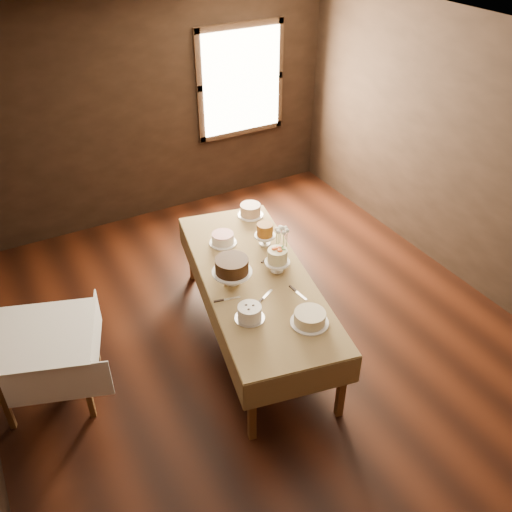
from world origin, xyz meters
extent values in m
cube|color=black|center=(0.00, 0.00, 0.00)|extent=(5.00, 6.00, 0.01)
cube|color=beige|center=(0.00, 0.00, 2.80)|extent=(5.00, 6.00, 0.01)
cube|color=black|center=(0.00, 3.00, 1.40)|extent=(5.00, 0.02, 2.80)
cube|color=black|center=(2.50, 0.00, 1.40)|extent=(0.02, 6.00, 2.80)
cube|color=#FFEABF|center=(1.30, 2.94, 1.60)|extent=(1.10, 0.05, 1.30)
cube|color=#513016|center=(-0.64, -0.89, 0.35)|extent=(0.07, 0.07, 0.69)
cube|color=#513016|center=(-0.19, 1.35, 0.35)|extent=(0.07, 0.07, 0.69)
cube|color=#513016|center=(0.13, -1.04, 0.35)|extent=(0.07, 0.07, 0.69)
cube|color=#513016|center=(0.58, 1.20, 0.35)|extent=(0.07, 0.07, 0.69)
cube|color=#513016|center=(-0.03, 0.16, 0.73)|extent=(1.36, 2.53, 0.04)
cube|color=tan|center=(-0.03, 0.16, 0.76)|extent=(1.43, 2.60, 0.01)
cube|color=#513016|center=(-2.35, 0.18, 0.33)|extent=(0.06, 0.06, 0.65)
cube|color=#513016|center=(-2.14, 0.80, 0.33)|extent=(0.06, 0.06, 0.65)
cube|color=#513016|center=(-1.73, -0.03, 0.33)|extent=(0.06, 0.06, 0.65)
cube|color=#513016|center=(-1.52, 0.59, 0.33)|extent=(0.06, 0.06, 0.65)
cube|color=#513016|center=(-1.93, 0.38, 0.67)|extent=(0.96, 0.96, 0.04)
cube|color=white|center=(-1.93, 0.38, 0.70)|extent=(1.06, 1.06, 0.01)
cylinder|color=white|center=(0.45, 1.14, 0.77)|extent=(0.28, 0.28, 0.01)
cylinder|color=#D1AF8B|center=(0.45, 1.14, 0.83)|extent=(0.25, 0.25, 0.12)
cylinder|color=white|center=(-0.05, 0.79, 0.77)|extent=(0.28, 0.28, 0.01)
cylinder|color=white|center=(-0.05, 0.79, 0.82)|extent=(0.31, 0.31, 0.09)
cylinder|color=white|center=(0.31, 0.57, 0.82)|extent=(0.21, 0.21, 0.12)
cylinder|color=#9D5916|center=(0.31, 0.57, 0.95)|extent=(0.21, 0.21, 0.12)
cylinder|color=white|center=(-0.26, 0.18, 0.83)|extent=(0.37, 0.37, 0.14)
cylinder|color=#391F0B|center=(-0.26, 0.18, 0.96)|extent=(0.35, 0.35, 0.13)
cylinder|color=white|center=(0.19, 0.13, 0.82)|extent=(0.24, 0.24, 0.12)
cylinder|color=beige|center=(0.19, 0.13, 0.94)|extent=(0.24, 0.24, 0.13)
cylinder|color=silver|center=(-0.36, -0.34, 0.77)|extent=(0.26, 0.26, 0.01)
cylinder|color=white|center=(-0.36, -0.34, 0.83)|extent=(0.25, 0.25, 0.12)
cylinder|color=white|center=(0.05, -0.63, 0.77)|extent=(0.32, 0.32, 0.01)
cylinder|color=beige|center=(0.05, -0.63, 0.82)|extent=(0.35, 0.35, 0.10)
cube|color=silver|center=(-0.07, -0.14, 0.77)|extent=(0.22, 0.14, 0.01)
cube|color=silver|center=(0.18, -0.30, 0.77)|extent=(0.05, 0.24, 0.01)
cube|color=silver|center=(-0.04, 0.41, 0.77)|extent=(0.05, 0.24, 0.01)
cube|color=silver|center=(0.27, 0.36, 0.77)|extent=(0.23, 0.10, 0.01)
cube|color=silver|center=(-0.37, -0.04, 0.77)|extent=(0.24, 0.07, 0.01)
imported|color=#2D2823|center=(0.34, 0.30, 0.83)|extent=(0.13, 0.13, 0.13)
camera|label=1|loc=(-1.99, -3.40, 3.85)|focal=38.46mm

